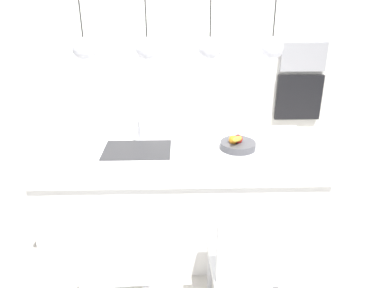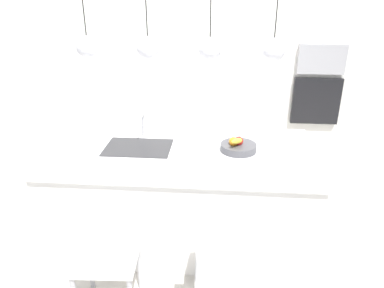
{
  "view_description": "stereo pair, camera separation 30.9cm",
  "coord_description": "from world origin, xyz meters",
  "px_view_note": "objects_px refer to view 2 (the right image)",
  "views": [
    {
      "loc": [
        0.03,
        -2.83,
        2.17
      ],
      "look_at": [
        0.1,
        0.0,
        0.94
      ],
      "focal_mm": 34.71,
      "sensor_mm": 36.0,
      "label": 1
    },
    {
      "loc": [
        0.33,
        -2.82,
        2.17
      ],
      "look_at": [
        0.1,
        0.0,
        0.94
      ],
      "focal_mm": 34.71,
      "sensor_mm": 36.0,
      "label": 2
    }
  ],
  "objects_px": {
    "fruit_bowl": "(238,146)",
    "chair_near": "(103,256)",
    "chair_middle": "(229,264)",
    "oven": "(316,101)",
    "microwave": "(322,59)"
  },
  "relations": [
    {
      "from": "oven",
      "to": "fruit_bowl",
      "type": "bearing_deg",
      "value": -121.95
    },
    {
      "from": "fruit_bowl",
      "to": "microwave",
      "type": "xyz_separation_m",
      "value": [
        0.98,
        1.58,
        0.44
      ]
    },
    {
      "from": "fruit_bowl",
      "to": "microwave",
      "type": "bearing_deg",
      "value": 58.05
    },
    {
      "from": "fruit_bowl",
      "to": "oven",
      "type": "relative_size",
      "value": 0.54
    },
    {
      "from": "fruit_bowl",
      "to": "chair_near",
      "type": "xyz_separation_m",
      "value": [
        -0.9,
        -0.92,
        -0.43
      ]
    },
    {
      "from": "chair_near",
      "to": "oven",
      "type": "bearing_deg",
      "value": 53.02
    },
    {
      "from": "fruit_bowl",
      "to": "chair_near",
      "type": "distance_m",
      "value": 1.36
    },
    {
      "from": "fruit_bowl",
      "to": "chair_middle",
      "type": "distance_m",
      "value": 1.02
    },
    {
      "from": "chair_near",
      "to": "chair_middle",
      "type": "xyz_separation_m",
      "value": [
        0.83,
        -0.01,
        0.0
      ]
    },
    {
      "from": "oven",
      "to": "chair_near",
      "type": "relative_size",
      "value": 0.65
    },
    {
      "from": "oven",
      "to": "chair_near",
      "type": "xyz_separation_m",
      "value": [
        -1.88,
        -2.5,
        -0.36
      ]
    },
    {
      "from": "chair_near",
      "to": "chair_middle",
      "type": "height_order",
      "value": "chair_middle"
    },
    {
      "from": "fruit_bowl",
      "to": "chair_middle",
      "type": "relative_size",
      "value": 0.33
    },
    {
      "from": "chair_near",
      "to": "chair_middle",
      "type": "bearing_deg",
      "value": -0.56
    },
    {
      "from": "fruit_bowl",
      "to": "chair_near",
      "type": "bearing_deg",
      "value": -134.25
    }
  ]
}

